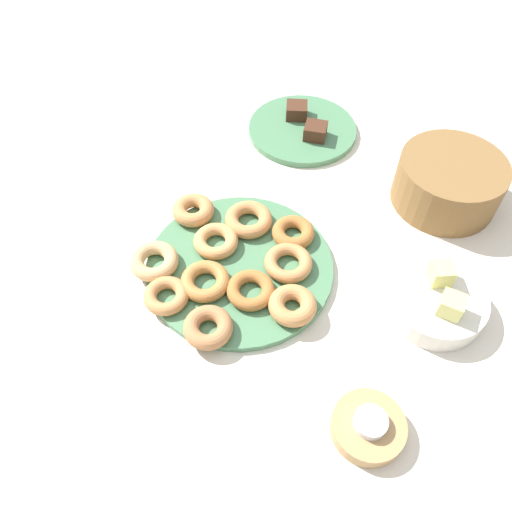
# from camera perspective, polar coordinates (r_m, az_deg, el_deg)

# --- Properties ---
(ground_plane) EXTENTS (2.40, 2.40, 0.00)m
(ground_plane) POSITION_cam_1_polar(r_m,az_deg,el_deg) (0.91, -1.86, -1.44)
(ground_plane) COLOR beige
(donut_plate) EXTENTS (0.34, 0.34, 0.01)m
(donut_plate) POSITION_cam_1_polar(r_m,az_deg,el_deg) (0.91, -1.87, -1.19)
(donut_plate) COLOR #4C7F56
(donut_plate) RESTS_ON ground_plane
(donut_0) EXTENTS (0.11, 0.11, 0.02)m
(donut_0) POSITION_cam_1_polar(r_m,az_deg,el_deg) (0.89, 3.68, -0.78)
(donut_0) COLOR #C6844C
(donut_0) RESTS_ON donut_plate
(donut_1) EXTENTS (0.10, 0.10, 0.02)m
(donut_1) POSITION_cam_1_polar(r_m,az_deg,el_deg) (0.86, -0.62, -3.89)
(donut_1) COLOR #AD6B33
(donut_1) RESTS_ON donut_plate
(donut_2) EXTENTS (0.11, 0.11, 0.03)m
(donut_2) POSITION_cam_1_polar(r_m,az_deg,el_deg) (0.82, -5.45, -8.05)
(donut_2) COLOR #B27547
(donut_2) RESTS_ON donut_plate
(donut_3) EXTENTS (0.09, 0.09, 0.03)m
(donut_3) POSITION_cam_1_polar(r_m,az_deg,el_deg) (0.84, 4.16, -5.61)
(donut_3) COLOR #C6844C
(donut_3) RESTS_ON donut_plate
(donut_4) EXTENTS (0.09, 0.09, 0.03)m
(donut_4) POSITION_cam_1_polar(r_m,az_deg,el_deg) (0.91, -11.47, -0.57)
(donut_4) COLOR tan
(donut_4) RESTS_ON donut_plate
(donut_5) EXTENTS (0.12, 0.12, 0.03)m
(donut_5) POSITION_cam_1_polar(r_m,az_deg,el_deg) (0.95, -0.86, 4.15)
(donut_5) COLOR #C6844C
(donut_5) RESTS_ON donut_plate
(donut_6) EXTENTS (0.12, 0.12, 0.02)m
(donut_6) POSITION_cam_1_polar(r_m,az_deg,el_deg) (0.92, -4.58, 1.69)
(donut_6) COLOR tan
(donut_6) RESTS_ON donut_plate
(donut_7) EXTENTS (0.09, 0.09, 0.02)m
(donut_7) POSITION_cam_1_polar(r_m,az_deg,el_deg) (0.87, -5.79, -2.85)
(donut_7) COLOR #BC7A3D
(donut_7) RESTS_ON donut_plate
(donut_8) EXTENTS (0.10, 0.10, 0.02)m
(donut_8) POSITION_cam_1_polar(r_m,az_deg,el_deg) (0.94, 4.23, 2.67)
(donut_8) COLOR #AD6B33
(donut_8) RESTS_ON donut_plate
(donut_9) EXTENTS (0.10, 0.10, 0.03)m
(donut_9) POSITION_cam_1_polar(r_m,az_deg,el_deg) (0.98, -7.13, 5.17)
(donut_9) COLOR #C6844C
(donut_9) RESTS_ON donut_plate
(donut_10) EXTENTS (0.09, 0.09, 0.02)m
(donut_10) POSITION_cam_1_polar(r_m,az_deg,el_deg) (0.86, -10.14, -4.46)
(donut_10) COLOR #C6844C
(donut_10) RESTS_ON donut_plate
(cake_plate) EXTENTS (0.25, 0.25, 0.01)m
(cake_plate) POSITION_cam_1_polar(r_m,az_deg,el_deg) (1.19, 5.27, 14.10)
(cake_plate) COLOR #4C7F56
(cake_plate) RESTS_ON ground_plane
(brownie_near) EXTENTS (0.05, 0.05, 0.03)m
(brownie_near) POSITION_cam_1_polar(r_m,az_deg,el_deg) (1.21, 4.63, 16.12)
(brownie_near) COLOR #472819
(brownie_near) RESTS_ON cake_plate
(brownie_far) EXTENTS (0.05, 0.05, 0.03)m
(brownie_far) POSITION_cam_1_polar(r_m,az_deg,el_deg) (1.15, 6.75, 13.89)
(brownie_far) COLOR #472819
(brownie_far) RESTS_ON cake_plate
(candle_holder) EXTENTS (0.11, 0.11, 0.03)m
(candle_holder) POSITION_cam_1_polar(r_m,az_deg,el_deg) (0.78, 12.58, -18.42)
(candle_holder) COLOR tan
(candle_holder) RESTS_ON ground_plane
(tealight) EXTENTS (0.05, 0.05, 0.01)m
(tealight) POSITION_cam_1_polar(r_m,az_deg,el_deg) (0.76, 12.87, -17.87)
(tealight) COLOR silver
(tealight) RESTS_ON candle_holder
(basket) EXTENTS (0.29, 0.29, 0.10)m
(basket) POSITION_cam_1_polar(r_m,az_deg,el_deg) (1.06, 20.96, 7.80)
(basket) COLOR brown
(basket) RESTS_ON ground_plane
(fruit_bowl) EXTENTS (0.16, 0.16, 0.04)m
(fruit_bowl) POSITION_cam_1_polar(r_m,az_deg,el_deg) (0.90, 19.69, -4.97)
(fruit_bowl) COLOR silver
(fruit_bowl) RESTS_ON ground_plane
(melon_chunk_left) EXTENTS (0.04, 0.04, 0.04)m
(melon_chunk_left) POSITION_cam_1_polar(r_m,az_deg,el_deg) (0.89, 20.25, -2.05)
(melon_chunk_left) COLOR #DBD67A
(melon_chunk_left) RESTS_ON fruit_bowl
(melon_chunk_right) EXTENTS (0.05, 0.05, 0.04)m
(melon_chunk_right) POSITION_cam_1_polar(r_m,az_deg,el_deg) (0.86, 21.29, -5.24)
(melon_chunk_right) COLOR #DBD67A
(melon_chunk_right) RESTS_ON fruit_bowl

